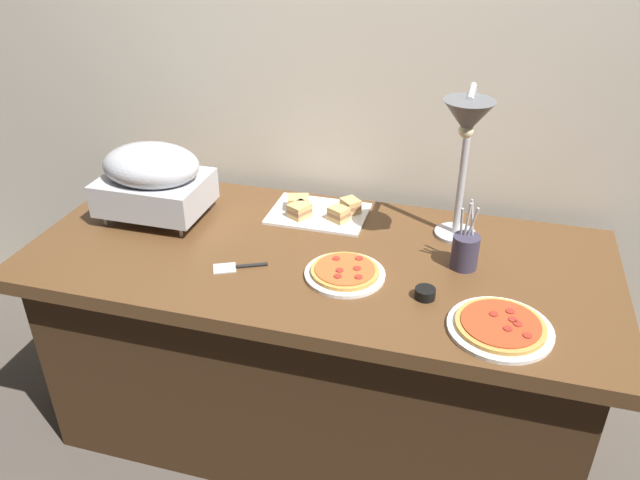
{
  "coord_description": "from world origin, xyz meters",
  "views": [
    {
      "loc": [
        0.48,
        -1.68,
        1.82
      ],
      "look_at": [
        0.01,
        0.0,
        0.81
      ],
      "focal_mm": 35.13,
      "sensor_mm": 36.0,
      "label": 1
    }
  ],
  "objects": [
    {
      "name": "pizza_plate_center",
      "position": [
        0.59,
        -0.26,
        0.77
      ],
      "size": [
        0.28,
        0.28,
        0.03
      ],
      "color": "white",
      "rests_on": "buffet_table"
    },
    {
      "name": "heat_lamp",
      "position": [
        0.42,
        0.12,
        1.17
      ],
      "size": [
        0.15,
        0.3,
        0.53
      ],
      "color": "#B7BABF",
      "rests_on": "buffet_table"
    },
    {
      "name": "sauce_cup_near",
      "position": [
        0.37,
        -0.16,
        0.78
      ],
      "size": [
        0.06,
        0.06,
        0.03
      ],
      "color": "black",
      "rests_on": "buffet_table"
    },
    {
      "name": "serving_spatula",
      "position": [
        -0.22,
        -0.15,
        0.76
      ],
      "size": [
        0.17,
        0.1,
        0.01
      ],
      "color": "#B7BABF",
      "rests_on": "buffet_table"
    },
    {
      "name": "pizza_plate_front",
      "position": [
        0.12,
        -0.11,
        0.77
      ],
      "size": [
        0.25,
        0.25,
        0.03
      ],
      "color": "white",
      "rests_on": "buffet_table"
    },
    {
      "name": "chafing_dish",
      "position": [
        -0.62,
        0.09,
        0.91
      ],
      "size": [
        0.36,
        0.28,
        0.27
      ],
      "color": "#B7BABF",
      "rests_on": "buffet_table"
    },
    {
      "name": "back_wall",
      "position": [
        0.0,
        0.5,
        1.2
      ],
      "size": [
        4.4,
        0.04,
        2.4
      ],
      "primitive_type": "cube",
      "color": "beige",
      "rests_on": "ground_plane"
    },
    {
      "name": "sandwich_platter",
      "position": [
        -0.07,
        0.25,
        0.78
      ],
      "size": [
        0.35,
        0.25,
        0.06
      ],
      "color": "white",
      "rests_on": "buffet_table"
    },
    {
      "name": "buffet_table",
      "position": [
        0.0,
        0.0,
        0.39
      ],
      "size": [
        1.9,
        0.84,
        0.76
      ],
      "color": "brown",
      "rests_on": "ground_plane"
    },
    {
      "name": "utensil_holder",
      "position": [
        0.46,
        0.04,
        0.82
      ],
      "size": [
        0.08,
        0.08,
        0.23
      ],
      "color": "#383347",
      "rests_on": "buffet_table"
    },
    {
      "name": "ground_plane",
      "position": [
        0.0,
        0.0,
        0.0
      ],
      "size": [
        8.0,
        8.0,
        0.0
      ],
      "primitive_type": "plane",
      "color": "#4C443D"
    }
  ]
}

